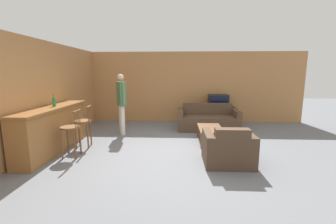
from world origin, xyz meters
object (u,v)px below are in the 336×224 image
couch_far (208,120)px  bar_chair_mid (83,124)px  bar_chair_near (71,131)px  coffee_table (210,130)px  tv_unit (218,115)px  armchair_near (228,149)px  person_by_window (121,100)px  tv (218,101)px  bottle (54,101)px

couch_far → bar_chair_mid: bearing=-149.6°
bar_chair_near → coffee_table: bearing=19.8°
coffee_table → tv_unit: size_ratio=0.89×
couch_far → tv_unit: size_ratio=1.59×
coffee_table → tv_unit: bearing=75.7°
couch_far → bar_chair_near: bearing=-141.9°
armchair_near → bar_chair_near: bearing=175.4°
coffee_table → person_by_window: (-2.53, 0.70, 0.68)m
bar_chair_mid → tv_unit: (3.78, 2.81, -0.27)m
armchair_near → coffee_table: (-0.16, 1.42, 0.05)m
armchair_near → tv: bearing=83.4°
person_by_window → coffee_table: bearing=-15.5°
bar_chair_near → bar_chair_mid: size_ratio=1.00×
armchair_near → tv: 3.79m
armchair_near → coffee_table: bearing=96.4°
armchair_near → person_by_window: (-2.69, 2.12, 0.72)m
couch_far → tv_unit: couch_far is taller
couch_far → bottle: (-3.86, -2.18, 0.88)m
tv → person_by_window: 3.52m
bar_chair_mid → tv: 4.72m
bar_chair_mid → coffee_table: size_ratio=0.94×
armchair_near → tv: (0.43, 3.73, 0.53)m
bar_chair_near → tv: 5.13m
coffee_table → tv: size_ratio=1.54×
person_by_window → bar_chair_mid: bearing=-118.8°
bar_chair_near → tv: tv is taller
coffee_table → tv: 2.44m
tv_unit → bar_chair_near: bearing=-137.5°
bar_chair_mid → tv: (3.78, 2.81, 0.26)m
person_by_window → armchair_near: bearing=-38.2°
tv → bar_chair_near: bearing=-137.5°
coffee_table → person_by_window: size_ratio=0.61×
bar_chair_mid → armchair_near: 3.49m
armchair_near → tv_unit: bearing=83.4°
couch_far → tv_unit: bearing=61.6°
bar_chair_mid → armchair_near: size_ratio=1.07×
couch_far → person_by_window: bearing=-164.4°
bar_chair_mid → tv_unit: size_ratio=0.84×
bar_chair_near → bottle: 0.92m
bar_chair_mid → bottle: bottle is taller
bar_chair_mid → person_by_window: size_ratio=0.57×
bar_chair_mid → couch_far: size_ratio=0.53×
bar_chair_near → tv: (3.78, 3.46, 0.26)m
couch_far → person_by_window: size_ratio=1.08×
bar_chair_near → person_by_window: 2.02m
bar_chair_mid → tv: size_ratio=1.45×
armchair_near → bottle: bottle is taller
bar_chair_mid → coffee_table: 3.24m
bar_chair_mid → person_by_window: (0.66, 1.20, 0.45)m
armchair_near → bottle: bearing=170.2°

